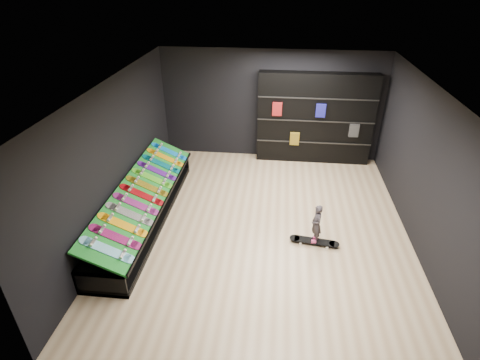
# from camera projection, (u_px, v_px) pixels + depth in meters

# --- Properties ---
(floor) EXTENTS (6.00, 7.00, 0.01)m
(floor) POSITION_uv_depth(u_px,v_px,m) (262.00, 227.00, 7.97)
(floor) COLOR #CDB18A
(floor) RESTS_ON ground
(ceiling) EXTENTS (6.00, 7.00, 0.01)m
(ceiling) POSITION_uv_depth(u_px,v_px,m) (267.00, 87.00, 6.48)
(ceiling) COLOR white
(ceiling) RESTS_ON ground
(wall_back) EXTENTS (6.00, 0.02, 3.00)m
(wall_back) POSITION_uv_depth(u_px,v_px,m) (271.00, 106.00, 10.24)
(wall_back) COLOR black
(wall_back) RESTS_ON ground
(wall_front) EXTENTS (6.00, 0.02, 3.00)m
(wall_front) POSITION_uv_depth(u_px,v_px,m) (249.00, 307.00, 4.21)
(wall_front) COLOR black
(wall_front) RESTS_ON ground
(wall_left) EXTENTS (0.02, 7.00, 3.00)m
(wall_left) POSITION_uv_depth(u_px,v_px,m) (115.00, 157.00, 7.51)
(wall_left) COLOR black
(wall_left) RESTS_ON ground
(wall_right) EXTENTS (0.02, 7.00, 3.00)m
(wall_right) POSITION_uv_depth(u_px,v_px,m) (426.00, 172.00, 6.94)
(wall_right) COLOR black
(wall_right) RESTS_ON ground
(display_rack) EXTENTS (0.90, 4.50, 0.50)m
(display_rack) POSITION_uv_depth(u_px,v_px,m) (145.00, 209.00, 8.09)
(display_rack) COLOR black
(display_rack) RESTS_ON ground
(turf_ramp) EXTENTS (0.92, 4.50, 0.46)m
(turf_ramp) POSITION_uv_depth(u_px,v_px,m) (144.00, 191.00, 7.85)
(turf_ramp) COLOR #116B1B
(turf_ramp) RESTS_ON display_rack
(back_shelving) EXTENTS (3.09, 0.36, 2.47)m
(back_shelving) POSITION_uv_depth(u_px,v_px,m) (315.00, 119.00, 10.10)
(back_shelving) COLOR black
(back_shelving) RESTS_ON ground
(floor_skateboard) EXTENTS (1.00, 0.35, 0.09)m
(floor_skateboard) POSITION_uv_depth(u_px,v_px,m) (314.00, 242.00, 7.45)
(floor_skateboard) COLOR black
(floor_skateboard) RESTS_ON ground
(child) EXTENTS (0.17, 0.21, 0.49)m
(child) POSITION_uv_depth(u_px,v_px,m) (316.00, 231.00, 7.30)
(child) COLOR black
(child) RESTS_ON floor_skateboard
(display_board_0) EXTENTS (0.93, 0.22, 0.50)m
(display_board_0) POSITION_uv_depth(u_px,v_px,m) (107.00, 250.00, 6.20)
(display_board_0) COLOR #0CB2E5
(display_board_0) RESTS_ON turf_ramp
(display_board_1) EXTENTS (0.93, 0.22, 0.50)m
(display_board_1) POSITION_uv_depth(u_px,v_px,m) (116.00, 237.00, 6.50)
(display_board_1) COLOR #E5198C
(display_board_1) RESTS_ON turf_ramp
(display_board_2) EXTENTS (0.93, 0.22, 0.50)m
(display_board_2) POSITION_uv_depth(u_px,v_px,m) (123.00, 225.00, 6.79)
(display_board_2) COLOR yellow
(display_board_2) RESTS_ON turf_ramp
(display_board_3) EXTENTS (0.93, 0.22, 0.50)m
(display_board_3) POSITION_uv_depth(u_px,v_px,m) (130.00, 214.00, 7.09)
(display_board_3) COLOR black
(display_board_3) RESTS_ON turf_ramp
(display_board_4) EXTENTS (0.93, 0.22, 0.50)m
(display_board_4) POSITION_uv_depth(u_px,v_px,m) (136.00, 204.00, 7.39)
(display_board_4) COLOR #2626BF
(display_board_4) RESTS_ON turf_ramp
(display_board_5) EXTENTS (0.93, 0.22, 0.50)m
(display_board_5) POSITION_uv_depth(u_px,v_px,m) (142.00, 195.00, 7.69)
(display_board_5) COLOR red
(display_board_5) RESTS_ON turf_ramp
(display_board_6) EXTENTS (0.93, 0.22, 0.50)m
(display_board_6) POSITION_uv_depth(u_px,v_px,m) (147.00, 186.00, 7.99)
(display_board_6) COLOR yellow
(display_board_6) RESTS_ON turf_ramp
(display_board_7) EXTENTS (0.93, 0.22, 0.50)m
(display_board_7) POSITION_uv_depth(u_px,v_px,m) (153.00, 178.00, 8.28)
(display_board_7) COLOR green
(display_board_7) RESTS_ON turf_ramp
(display_board_8) EXTENTS (0.93, 0.22, 0.50)m
(display_board_8) POSITION_uv_depth(u_px,v_px,m) (157.00, 171.00, 8.58)
(display_board_8) COLOR purple
(display_board_8) RESTS_ON turf_ramp
(display_board_9) EXTENTS (0.93, 0.22, 0.50)m
(display_board_9) POSITION_uv_depth(u_px,v_px,m) (162.00, 164.00, 8.88)
(display_board_9) COLOR #0C8C99
(display_board_9) RESTS_ON turf_ramp
(display_board_10) EXTENTS (0.93, 0.22, 0.50)m
(display_board_10) POSITION_uv_depth(u_px,v_px,m) (166.00, 158.00, 9.18)
(display_board_10) COLOR orange
(display_board_10) RESTS_ON turf_ramp
(display_board_11) EXTENTS (0.93, 0.22, 0.50)m
(display_board_11) POSITION_uv_depth(u_px,v_px,m) (169.00, 152.00, 9.47)
(display_board_11) COLOR blue
(display_board_11) RESTS_ON turf_ramp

